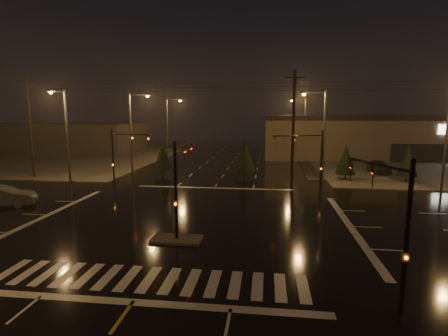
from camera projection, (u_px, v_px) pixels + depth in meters
The scene contains 26 objects.
ground at pixel (191, 220), 24.96m from camera, with size 140.00×140.00×0.00m, color black.
sidewalk_ne at pixel (438, 165), 50.70m from camera, with size 36.00×36.00×0.12m, color #45433E.
sidewalk_nw at pixel (53, 159), 58.00m from camera, with size 36.00×36.00×0.12m, color #45433E.
median_island at pixel (177, 239), 21.02m from camera, with size 3.00×1.60×0.15m, color #45433E.
crosswalk at pixel (149, 279), 16.13m from camera, with size 15.00×2.60×0.01m, color beige.
stop_bar_near at pixel (133, 302), 14.17m from camera, with size 16.00×0.50×0.01m, color beige.
stop_bar_far at pixel (214, 188), 35.74m from camera, with size 16.00×0.50×0.01m, color beige.
retail_building at pixel (427, 133), 65.18m from camera, with size 60.20×28.30×7.20m.
commercial_block at pixel (65, 137), 69.94m from camera, with size 30.00×18.00×5.60m, color #3B3734.
signal_mast_median at pixel (179, 177), 21.36m from camera, with size 0.25×4.59×6.00m.
signal_mast_ne at pixel (311, 153), 33.14m from camera, with size 4.84×1.86×6.00m.
signal_mast_nw at pixel (120, 151), 35.45m from camera, with size 4.84×1.86×6.00m.
signal_mast_se at pixel (393, 214), 13.58m from camera, with size 1.55×3.87×6.00m.
streetlight_1 at pixel (133, 128), 43.05m from camera, with size 2.77×0.32×10.00m.
streetlight_2 at pixel (169, 124), 58.74m from camera, with size 2.77×0.32×10.00m.
streetlight_3 at pixel (321, 129), 38.37m from camera, with size 2.77×0.32×10.00m.
streetlight_4 at pixel (303, 124), 57.98m from camera, with size 2.77×0.32×10.00m.
streetlight_5 at pixel (65, 130), 36.96m from camera, with size 0.32×2.77×10.00m.
utility_pole_0 at pixel (30, 126), 40.40m from camera, with size 2.20×0.32×12.00m.
utility_pole_1 at pixel (293, 127), 36.75m from camera, with size 2.20×0.32×12.00m.
conifer_0 at pixel (346, 159), 39.62m from camera, with size 2.19×2.19×4.12m.
conifer_1 at pixel (408, 161), 38.37m from camera, with size 2.20×2.20×4.13m.
conifer_3 at pixel (163, 156), 42.42m from camera, with size 2.24×2.24×4.20m.
conifer_4 at pixel (245, 155), 41.31m from camera, with size 2.46×2.46×4.55m.
car_parked at pixel (379, 167), 44.15m from camera, with size 2.02×5.02×1.71m, color black.
car_crossing at pixel (1, 197), 28.51m from camera, with size 1.79×5.14×1.70m, color slate.
Camera 1 is at (5.30, -23.59, 7.61)m, focal length 28.00 mm.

